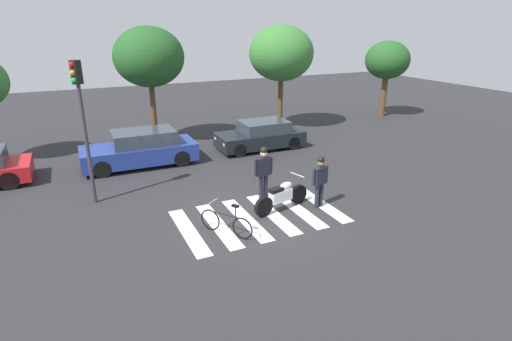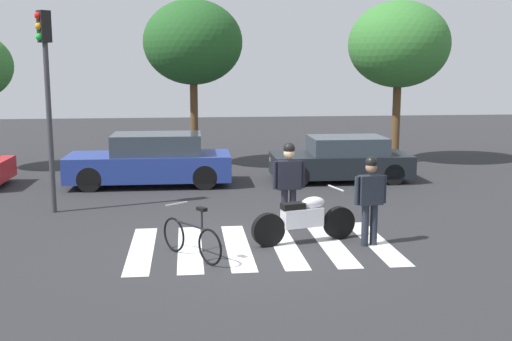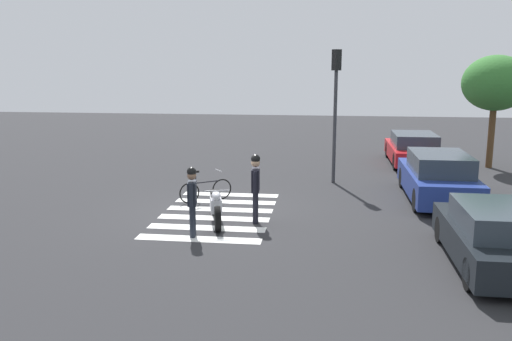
# 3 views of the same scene
# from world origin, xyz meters

# --- Properties ---
(ground_plane) EXTENTS (60.00, 60.00, 0.00)m
(ground_plane) POSITION_xyz_m (0.00, 0.00, 0.00)
(ground_plane) COLOR #2B2B2D
(police_motorcycle) EXTENTS (2.12, 0.82, 1.04)m
(police_motorcycle) POSITION_xyz_m (0.85, 0.15, 0.46)
(police_motorcycle) COLOR black
(police_motorcycle) RESTS_ON ground_plane
(leaning_bicycle) EXTENTS (1.03, 1.41, 0.98)m
(leaning_bicycle) POSITION_xyz_m (-1.32, -0.61, 0.36)
(leaning_bicycle) COLOR black
(leaning_bicycle) RESTS_ON ground_plane
(officer_on_foot) EXTENTS (0.68, 0.24, 1.83)m
(officer_on_foot) POSITION_xyz_m (0.72, 1.18, 1.07)
(officer_on_foot) COLOR black
(officer_on_foot) RESTS_ON ground_plane
(officer_by_motorcycle) EXTENTS (0.65, 0.28, 1.72)m
(officer_by_motorcycle) POSITION_xyz_m (2.05, -0.18, 0.98)
(officer_by_motorcycle) COLOR #1E232D
(officer_by_motorcycle) RESTS_ON ground_plane
(crosswalk_stripes) EXTENTS (4.95, 3.04, 0.01)m
(crosswalk_stripes) POSITION_xyz_m (0.00, 0.00, 0.00)
(crosswalk_stripes) COLOR silver
(crosswalk_stripes) RESTS_ON ground_plane
(car_blue_hatchback) EXTENTS (4.61, 1.88, 1.48)m
(car_blue_hatchback) POSITION_xyz_m (-2.39, 6.40, 0.71)
(car_blue_hatchback) COLOR black
(car_blue_hatchback) RESTS_ON ground_plane
(car_black_suv) EXTENTS (4.08, 1.86, 1.31)m
(car_black_suv) POSITION_xyz_m (3.20, 6.49, 0.63)
(car_black_suv) COLOR black
(car_black_suv) RESTS_ON ground_plane
(traffic_light_pole) EXTENTS (0.35, 0.34, 4.60)m
(traffic_light_pole) POSITION_xyz_m (-4.50, 3.27, 3.06)
(traffic_light_pole) COLOR #38383D
(traffic_light_pole) RESTS_ON ground_plane
(street_tree_mid) EXTENTS (3.26, 3.26, 5.53)m
(street_tree_mid) POSITION_xyz_m (-1.11, 9.57, 4.13)
(street_tree_mid) COLOR brown
(street_tree_mid) RESTS_ON ground_plane
(street_tree_far) EXTENTS (3.45, 3.45, 5.57)m
(street_tree_far) POSITION_xyz_m (5.89, 9.57, 4.09)
(street_tree_far) COLOR brown
(street_tree_far) RESTS_ON ground_plane
(street_tree_end) EXTENTS (2.69, 2.69, 4.64)m
(street_tree_end) POSITION_xyz_m (13.31, 9.57, 3.45)
(street_tree_end) COLOR brown
(street_tree_end) RESTS_ON ground_plane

